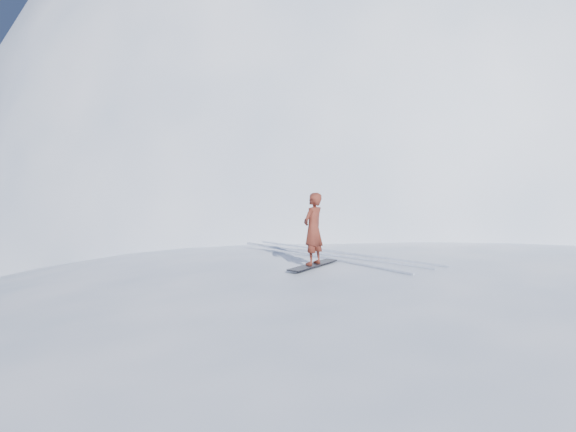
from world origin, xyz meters
name	(u,v)px	position (x,y,z in m)	size (l,w,h in m)	color
ground	(510,396)	(0.00, 0.00, 0.00)	(400.00, 400.00, 0.00)	white
near_ridge	(425,345)	(1.00, 3.00, 0.00)	(36.00, 28.00, 4.80)	white
summit_peak	(367,221)	(22.00, 26.00, 0.00)	(60.00, 56.00, 56.00)	white
peak_shoulder	(300,241)	(10.00, 20.00, 0.00)	(28.00, 24.00, 18.00)	white
wind_bumps	(412,370)	(-0.56, 2.12, 0.00)	(16.00, 14.40, 1.00)	white
snowboard	(313,265)	(-2.19, 3.79, 2.41)	(1.70, 0.32, 0.03)	black
snowboarder	(313,229)	(-2.19, 3.79, 3.28)	(0.62, 0.41, 1.70)	maroon
board_tracks	(330,254)	(-0.86, 4.72, 2.42)	(1.95, 5.98, 0.04)	silver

